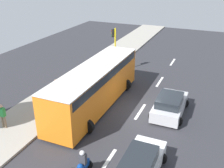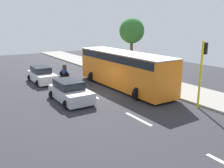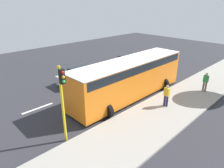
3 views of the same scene
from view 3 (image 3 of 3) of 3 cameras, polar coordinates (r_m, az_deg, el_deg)
ground_plane at (r=19.18m, az=-3.88°, el=-0.86°), size 40.00×60.00×0.10m
sidewalk at (r=15.05m, az=14.01°, el=-7.89°), size 4.00×60.00×0.15m
lane_stripe_north at (r=16.31m, az=-20.12°, el=-6.44°), size 0.20×2.40×0.01m
lane_stripe_mid at (r=19.16m, az=-3.88°, el=-0.71°), size 0.20×2.40×0.01m
lane_stripe_south at (r=23.23m, az=7.39°, el=3.35°), size 0.20×2.40×0.01m
lane_stripe_far_south at (r=28.01m, az=15.12°, el=6.05°), size 0.20×2.40×0.01m
car_silver at (r=20.07m, az=-8.89°, el=2.33°), size 2.35×4.21×1.52m
car_white at (r=24.48m, az=4.37°, el=6.18°), size 2.15×4.19×1.52m
city_bus at (r=16.50m, az=4.98°, el=2.26°), size 3.20×11.00×3.16m
motorcycle at (r=23.72m, az=11.02°, el=5.13°), size 0.60×1.30×1.53m
pedestrian_near_signal at (r=19.21m, az=24.77°, el=0.65°), size 0.40×0.24×1.69m
pedestrian_by_tree at (r=15.50m, az=15.06°, el=-2.98°), size 0.40×0.24×1.69m
traffic_light_corner at (r=10.88m, az=-13.72°, el=-3.07°), size 0.49×0.24×4.50m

